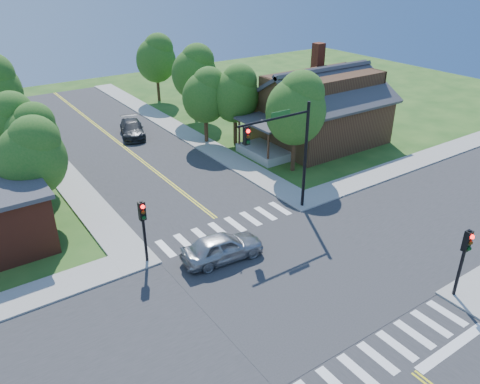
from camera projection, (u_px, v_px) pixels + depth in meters
ground at (292, 278)px, 24.31m from camera, size 100.00×100.00×0.00m
road_ns at (292, 278)px, 24.30m from camera, size 10.00×90.00×0.04m
road_ew at (292, 278)px, 24.30m from camera, size 90.00×10.00×0.04m
intersection_patch at (292, 278)px, 24.31m from camera, size 10.20×10.20×0.06m
sidewalk_ne at (312, 134)px, 43.93m from camera, size 40.00×40.00×0.14m
crosswalk_north at (227, 227)px, 28.85m from camera, size 8.85×2.00×0.01m
crosswalk_south at (387, 352)px, 19.73m from camera, size 8.85×2.00×0.01m
centerline at (292, 278)px, 24.29m from camera, size 0.30×90.00×0.01m
stop_bar at (452, 348)px, 19.99m from camera, size 4.60×0.45×0.09m
signal_mast_ne at (286, 144)px, 28.22m from camera, size 5.30×0.42×7.20m
signal_pole_se at (465, 251)px, 21.82m from camera, size 0.34×0.42×3.80m
signal_pole_nw at (143, 220)px, 24.38m from camera, size 0.34×0.42×3.80m
house_ne at (321, 105)px, 40.94m from camera, size 13.05×8.80×7.11m
tree_e_a at (297, 107)px, 34.33m from camera, size 4.58×4.35×7.79m
tree_e_b at (236, 92)px, 39.89m from camera, size 4.15×3.95×7.06m
tree_e_c at (195, 71)px, 45.75m from camera, size 4.48×4.26×7.62m
tree_e_d at (157, 57)px, 52.09m from camera, size 4.46×4.23×7.58m
tree_w_a at (33, 155)px, 27.58m from camera, size 4.06×3.86×6.90m
tree_w_b at (11, 125)px, 32.65m from camera, size 4.02×3.82×6.84m
tree_house at (206, 94)px, 40.08m from camera, size 3.98×3.78×6.77m
tree_bldg at (33, 133)px, 32.04m from camera, size 3.72×3.53×6.32m
car_silver at (222, 247)px, 25.49m from camera, size 2.76×4.95×1.56m
car_dgrey at (132, 129)px, 43.20m from camera, size 4.64×5.98×1.42m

